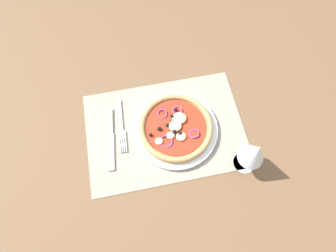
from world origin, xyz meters
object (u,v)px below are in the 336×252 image
at_px(knife, 111,139).
at_px(wine_glass, 254,153).
at_px(fork, 122,128).
at_px(plate, 176,129).
at_px(pizza, 176,127).

height_order(knife, wine_glass, wine_glass).
relative_size(fork, wine_glass, 1.21).
relative_size(plate, pizza, 1.15).
relative_size(plate, wine_glass, 1.73).
relative_size(pizza, knife, 1.12).
bearing_deg(pizza, knife, -2.41).
height_order(pizza, wine_glass, wine_glass).
xyz_separation_m(plate, fork, (0.16, -0.04, -0.00)).
relative_size(fork, knife, 0.90).
xyz_separation_m(fork, knife, (0.04, 0.03, 0.00)).
xyz_separation_m(pizza, knife, (0.20, -0.01, -0.02)).
bearing_deg(wine_glass, pizza, -38.43).
distance_m(plate, fork, 0.17).
bearing_deg(fork, wine_glass, 65.18).
height_order(plate, pizza, pizza).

